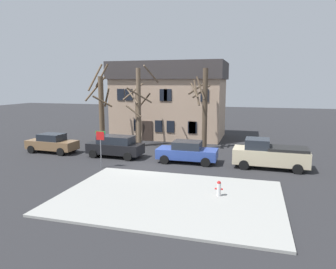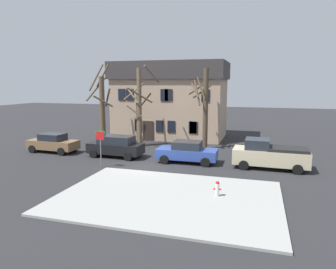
{
  "view_description": "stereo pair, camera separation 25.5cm",
  "coord_description": "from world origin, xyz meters",
  "px_view_note": "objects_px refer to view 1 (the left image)",
  "views": [
    {
      "loc": [
        7.41,
        -20.45,
        5.97
      ],
      "look_at": [
        1.06,
        1.88,
        2.11
      ],
      "focal_mm": 32.99,
      "sensor_mm": 36.0,
      "label": 1
    },
    {
      "loc": [
        7.65,
        -20.38,
        5.97
      ],
      "look_at": [
        1.06,
        1.88,
        2.11
      ],
      "focal_mm": 32.99,
      "sensor_mm": 36.0,
      "label": 2
    }
  ],
  "objects_px": {
    "tree_bare_end": "(204,106)",
    "bicycle_leaning": "(118,142)",
    "car_brown_sedan": "(52,143)",
    "tree_bare_far": "(139,105)",
    "tree_bare_near": "(101,106)",
    "car_blue_sedan": "(187,152)",
    "fire_hydrant": "(219,188)",
    "building_main": "(169,99)",
    "street_sign_pole": "(100,142)",
    "tree_bare_mid": "(138,117)",
    "pickup_truck_beige": "(270,154)",
    "car_black_wagon": "(115,146)"
  },
  "relations": [
    {
      "from": "car_blue_sedan",
      "to": "bicycle_leaning",
      "type": "height_order",
      "value": "car_blue_sedan"
    },
    {
      "from": "street_sign_pole",
      "to": "building_main",
      "type": "bearing_deg",
      "value": 85.36
    },
    {
      "from": "tree_bare_far",
      "to": "tree_bare_near",
      "type": "bearing_deg",
      "value": -176.18
    },
    {
      "from": "tree_bare_near",
      "to": "bicycle_leaning",
      "type": "distance_m",
      "value": 3.77
    },
    {
      "from": "building_main",
      "to": "fire_hydrant",
      "type": "xyz_separation_m",
      "value": [
        7.66,
        -17.68,
        -3.66
      ]
    },
    {
      "from": "tree_bare_far",
      "to": "car_black_wagon",
      "type": "bearing_deg",
      "value": -93.63
    },
    {
      "from": "tree_bare_end",
      "to": "pickup_truck_beige",
      "type": "bearing_deg",
      "value": -43.39
    },
    {
      "from": "tree_bare_mid",
      "to": "car_blue_sedan",
      "type": "height_order",
      "value": "tree_bare_mid"
    },
    {
      "from": "building_main",
      "to": "car_blue_sedan",
      "type": "bearing_deg",
      "value": -67.7
    },
    {
      "from": "tree_bare_end",
      "to": "bicycle_leaning",
      "type": "bearing_deg",
      "value": -174.82
    },
    {
      "from": "tree_bare_end",
      "to": "car_brown_sedan",
      "type": "height_order",
      "value": "tree_bare_end"
    },
    {
      "from": "car_blue_sedan",
      "to": "bicycle_leaning",
      "type": "bearing_deg",
      "value": 149.54
    },
    {
      "from": "building_main",
      "to": "street_sign_pole",
      "type": "xyz_separation_m",
      "value": [
        -1.14,
        -14.01,
        -2.33
      ]
    },
    {
      "from": "car_brown_sedan",
      "to": "street_sign_pole",
      "type": "relative_size",
      "value": 1.7
    },
    {
      "from": "building_main",
      "to": "car_black_wagon",
      "type": "distance_m",
      "value": 11.37
    },
    {
      "from": "tree_bare_end",
      "to": "bicycle_leaning",
      "type": "xyz_separation_m",
      "value": [
        -8.18,
        -0.74,
        -3.57
      ]
    },
    {
      "from": "tree_bare_far",
      "to": "bicycle_leaning",
      "type": "xyz_separation_m",
      "value": [
        -2.14,
        -0.1,
        -3.55
      ]
    },
    {
      "from": "tree_bare_mid",
      "to": "tree_bare_near",
      "type": "bearing_deg",
      "value": -172.79
    },
    {
      "from": "building_main",
      "to": "tree_bare_mid",
      "type": "height_order",
      "value": "building_main"
    },
    {
      "from": "tree_bare_far",
      "to": "car_blue_sedan",
      "type": "bearing_deg",
      "value": -39.54
    },
    {
      "from": "building_main",
      "to": "tree_bare_far",
      "type": "bearing_deg",
      "value": -101.48
    },
    {
      "from": "tree_bare_near",
      "to": "car_brown_sedan",
      "type": "relative_size",
      "value": 1.74
    },
    {
      "from": "tree_bare_mid",
      "to": "car_black_wagon",
      "type": "relative_size",
      "value": 1.23
    },
    {
      "from": "street_sign_pole",
      "to": "fire_hydrant",
      "type": "bearing_deg",
      "value": -22.64
    },
    {
      "from": "car_black_wagon",
      "to": "car_blue_sedan",
      "type": "relative_size",
      "value": 1.0
    },
    {
      "from": "tree_bare_near",
      "to": "pickup_truck_beige",
      "type": "height_order",
      "value": "tree_bare_near"
    },
    {
      "from": "tree_bare_far",
      "to": "car_black_wagon",
      "type": "distance_m",
      "value": 5.52
    },
    {
      "from": "car_blue_sedan",
      "to": "fire_hydrant",
      "type": "height_order",
      "value": "car_blue_sedan"
    },
    {
      "from": "tree_bare_far",
      "to": "pickup_truck_beige",
      "type": "height_order",
      "value": "tree_bare_far"
    },
    {
      "from": "tree_bare_mid",
      "to": "car_brown_sedan",
      "type": "xyz_separation_m",
      "value": [
        -6.17,
        -4.79,
        -1.95
      ]
    },
    {
      "from": "car_black_wagon",
      "to": "fire_hydrant",
      "type": "relative_size",
      "value": 5.67
    },
    {
      "from": "tree_bare_far",
      "to": "street_sign_pole",
      "type": "xyz_separation_m",
      "value": [
        0.11,
        -7.86,
        -2.05
      ]
    },
    {
      "from": "building_main",
      "to": "tree_bare_end",
      "type": "xyz_separation_m",
      "value": [
        4.79,
        -5.51,
        -0.26
      ]
    },
    {
      "from": "tree_bare_near",
      "to": "tree_bare_mid",
      "type": "height_order",
      "value": "tree_bare_near"
    },
    {
      "from": "car_black_wagon",
      "to": "car_blue_sedan",
      "type": "bearing_deg",
      "value": -0.87
    },
    {
      "from": "tree_bare_mid",
      "to": "fire_hydrant",
      "type": "relative_size",
      "value": 6.95
    },
    {
      "from": "car_blue_sedan",
      "to": "pickup_truck_beige",
      "type": "bearing_deg",
      "value": 0.22
    },
    {
      "from": "car_blue_sedan",
      "to": "bicycle_leaning",
      "type": "distance_m",
      "value": 9.12
    },
    {
      "from": "pickup_truck_beige",
      "to": "fire_hydrant",
      "type": "bearing_deg",
      "value": -112.1
    },
    {
      "from": "car_brown_sedan",
      "to": "tree_bare_far",
      "type": "bearing_deg",
      "value": 35.85
    },
    {
      "from": "tree_bare_far",
      "to": "street_sign_pole",
      "type": "distance_m",
      "value": 8.12
    },
    {
      "from": "car_brown_sedan",
      "to": "fire_hydrant",
      "type": "xyz_separation_m",
      "value": [
        15.25,
        -6.94,
        -0.29
      ]
    },
    {
      "from": "tree_bare_near",
      "to": "tree_bare_end",
      "type": "bearing_deg",
      "value": 5.21
    },
    {
      "from": "tree_bare_near",
      "to": "fire_hydrant",
      "type": "relative_size",
      "value": 9.69
    },
    {
      "from": "car_brown_sedan",
      "to": "car_black_wagon",
      "type": "xyz_separation_m",
      "value": [
        6.05,
        -0.04,
        0.09
      ]
    },
    {
      "from": "building_main",
      "to": "street_sign_pole",
      "type": "distance_m",
      "value": 14.25
    },
    {
      "from": "car_brown_sedan",
      "to": "car_blue_sedan",
      "type": "distance_m",
      "value": 12.05
    },
    {
      "from": "building_main",
      "to": "tree_bare_mid",
      "type": "xyz_separation_m",
      "value": [
        -1.43,
        -5.95,
        -1.43
      ]
    },
    {
      "from": "tree_bare_far",
      "to": "bicycle_leaning",
      "type": "distance_m",
      "value": 4.15
    },
    {
      "from": "street_sign_pole",
      "to": "car_black_wagon",
      "type": "bearing_deg",
      "value": 97.16
    }
  ]
}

